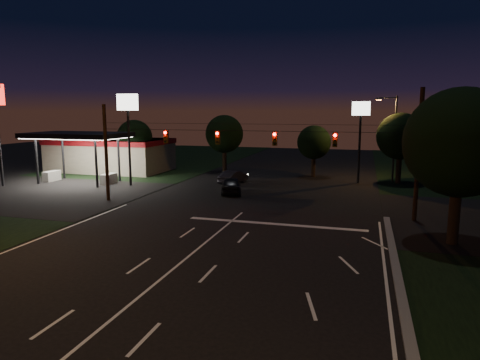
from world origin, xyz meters
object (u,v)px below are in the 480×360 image
at_px(tree_right_near, 460,144).
at_px(car_oncoming_a, 231,185).
at_px(utility_pole_right, 414,221).
at_px(car_oncoming_b, 233,177).

distance_m(tree_right_near, car_oncoming_a, 20.41).
height_order(tree_right_near, car_oncoming_a, tree_right_near).
bearing_deg(car_oncoming_a, tree_right_near, 130.20).
relative_size(utility_pole_right, car_oncoming_b, 2.18).
xyz_separation_m(tree_right_near, car_oncoming_a, (-16.57, 10.85, -4.92)).
height_order(car_oncoming_a, car_oncoming_b, car_oncoming_a).
xyz_separation_m(utility_pole_right, car_oncoming_b, (-16.42, 11.09, 0.68)).
xyz_separation_m(utility_pole_right, car_oncoming_a, (-15.04, 6.02, 0.76)).
relative_size(utility_pole_right, tree_right_near, 1.03).
bearing_deg(tree_right_near, utility_pole_right, 107.53).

